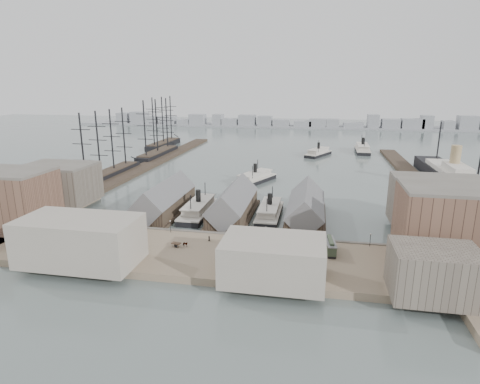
% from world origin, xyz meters
% --- Properties ---
extents(ground, '(900.00, 900.00, 0.00)m').
position_xyz_m(ground, '(0.00, 0.00, 0.00)').
color(ground, '#4E5B59').
rests_on(ground, ground).
extents(quay, '(180.00, 30.00, 2.00)m').
position_xyz_m(quay, '(0.00, -20.00, 1.00)').
color(quay, '#786651').
rests_on(quay, ground).
extents(seawall, '(180.00, 1.20, 2.30)m').
position_xyz_m(seawall, '(0.00, -5.20, 1.15)').
color(seawall, '#59544C').
rests_on(seawall, ground).
extents(west_wharf, '(10.00, 220.00, 1.60)m').
position_xyz_m(west_wharf, '(-68.00, 100.00, 0.80)').
color(west_wharf, '#2D231C').
rests_on(west_wharf, ground).
extents(east_wharf, '(10.00, 180.00, 1.60)m').
position_xyz_m(east_wharf, '(78.00, 90.00, 0.80)').
color(east_wharf, '#2D231C').
rests_on(east_wharf, ground).
extents(ferry_shed_west, '(14.00, 42.00, 12.60)m').
position_xyz_m(ferry_shed_west, '(-26.00, 16.88, 4.64)').
color(ferry_shed_west, '#2D231C').
rests_on(ferry_shed_west, ground).
extents(ferry_shed_center, '(14.00, 42.00, 12.60)m').
position_xyz_m(ferry_shed_center, '(0.00, 16.88, 4.64)').
color(ferry_shed_center, '#2D231C').
rests_on(ferry_shed_center, ground).
extents(ferry_shed_east, '(14.00, 42.00, 12.60)m').
position_xyz_m(ferry_shed_east, '(26.00, 16.88, 4.64)').
color(ferry_shed_east, '#2D231C').
rests_on(ferry_shed_east, ground).
extents(warehouse_west_front, '(32.00, 18.00, 18.00)m').
position_xyz_m(warehouse_west_front, '(-70.00, -12.00, 11.00)').
color(warehouse_west_front, brown).
rests_on(warehouse_west_front, west_land).
extents(warehouse_west_back, '(26.00, 20.00, 14.00)m').
position_xyz_m(warehouse_west_back, '(-70.00, 18.00, 9.00)').
color(warehouse_west_back, '#60564C').
rests_on(warehouse_west_back, west_land).
extents(warehouse_east_front, '(30.00, 18.00, 19.00)m').
position_xyz_m(warehouse_east_front, '(66.00, -12.00, 11.50)').
color(warehouse_east_front, brown).
rests_on(warehouse_east_front, east_land).
extents(warehouse_east_back, '(28.00, 20.00, 15.00)m').
position_xyz_m(warehouse_east_back, '(68.00, 15.00, 9.50)').
color(warehouse_east_back, '#60564C').
rests_on(warehouse_east_back, east_land).
extents(street_bldg_center, '(24.00, 16.00, 10.00)m').
position_xyz_m(street_bldg_center, '(20.00, -32.00, 7.00)').
color(street_bldg_center, gray).
rests_on(street_bldg_center, quay).
extents(street_bldg_west, '(30.00, 16.00, 12.00)m').
position_xyz_m(street_bldg_west, '(-30.00, -32.00, 8.00)').
color(street_bldg_west, gray).
rests_on(street_bldg_west, quay).
extents(street_bldg_east, '(18.00, 14.00, 11.00)m').
position_xyz_m(street_bldg_east, '(55.00, -33.00, 7.50)').
color(street_bldg_east, '#60564C').
rests_on(street_bldg_east, quay).
extents(lamp_post_far_w, '(0.44, 0.44, 3.92)m').
position_xyz_m(lamp_post_far_w, '(-45.00, -7.00, 4.71)').
color(lamp_post_far_w, black).
rests_on(lamp_post_far_w, quay).
extents(lamp_post_near_w, '(0.44, 0.44, 3.92)m').
position_xyz_m(lamp_post_near_w, '(-15.00, -7.00, 4.71)').
color(lamp_post_near_w, black).
rests_on(lamp_post_near_w, quay).
extents(lamp_post_near_e, '(0.44, 0.44, 3.92)m').
position_xyz_m(lamp_post_near_e, '(15.00, -7.00, 4.71)').
color(lamp_post_near_e, black).
rests_on(lamp_post_near_e, quay).
extents(lamp_post_far_e, '(0.44, 0.44, 3.92)m').
position_xyz_m(lamp_post_far_e, '(45.00, -7.00, 4.71)').
color(lamp_post_far_e, black).
rests_on(lamp_post_far_e, quay).
extents(far_shore, '(500.00, 40.00, 15.72)m').
position_xyz_m(far_shore, '(-2.07, 334.14, 3.91)').
color(far_shore, gray).
rests_on(far_shore, ground).
extents(ferry_docked_west, '(8.53, 28.43, 10.15)m').
position_xyz_m(ferry_docked_west, '(-13.00, 16.83, 2.38)').
color(ferry_docked_west, black).
rests_on(ferry_docked_west, ground).
extents(ferry_docked_east, '(7.91, 26.36, 9.41)m').
position_xyz_m(ferry_docked_east, '(13.00, 19.51, 2.21)').
color(ferry_docked_east, black).
rests_on(ferry_docked_east, ground).
extents(ferry_open_near, '(18.90, 28.79, 9.93)m').
position_xyz_m(ferry_open_near, '(-0.37, 70.93, 2.33)').
color(ferry_open_near, black).
rests_on(ferry_open_near, ground).
extents(ferry_open_mid, '(18.62, 27.74, 9.59)m').
position_xyz_m(ferry_open_mid, '(29.76, 153.58, 2.25)').
color(ferry_open_mid, black).
rests_on(ferry_open_mid, ground).
extents(ferry_open_far, '(9.89, 31.07, 11.03)m').
position_xyz_m(ferry_open_far, '(60.39, 174.05, 2.58)').
color(ferry_open_far, black).
rests_on(ferry_open_far, ground).
extents(sailing_ship_near, '(8.41, 57.92, 34.57)m').
position_xyz_m(sailing_ship_near, '(-76.16, 65.83, 2.54)').
color(sailing_ship_near, black).
rests_on(sailing_ship_near, ground).
extents(sailing_ship_mid, '(9.12, 52.68, 37.48)m').
position_xyz_m(sailing_ship_mid, '(-74.80, 129.42, 2.68)').
color(sailing_ship_mid, black).
rests_on(sailing_ship_mid, ground).
extents(sailing_ship_far, '(9.17, 50.92, 37.68)m').
position_xyz_m(sailing_ship_far, '(-87.40, 171.84, 2.72)').
color(sailing_ship_far, black).
rests_on(sailing_ship_far, ground).
extents(ocean_steamer, '(13.41, 98.01, 19.60)m').
position_xyz_m(ocean_steamer, '(92.00, 80.09, 4.22)').
color(ocean_steamer, black).
rests_on(ocean_steamer, ground).
extents(tram, '(3.43, 9.73, 3.39)m').
position_xyz_m(tram, '(33.67, -13.43, 3.74)').
color(tram, black).
rests_on(tram, quay).
extents(horse_cart_left, '(4.79, 3.26, 1.62)m').
position_xyz_m(horse_cart_left, '(-36.82, -13.11, 2.82)').
color(horse_cart_left, black).
rests_on(horse_cart_left, quay).
extents(horse_cart_center, '(4.91, 2.06, 1.49)m').
position_xyz_m(horse_cart_center, '(-7.73, -17.34, 2.78)').
color(horse_cart_center, black).
rests_on(horse_cart_center, quay).
extents(horse_cart_right, '(4.81, 2.22, 1.73)m').
position_xyz_m(horse_cart_right, '(24.83, -23.58, 2.86)').
color(horse_cart_right, black).
rests_on(horse_cart_right, quay).
extents(pedestrian_0, '(0.72, 0.63, 1.64)m').
position_xyz_m(pedestrian_0, '(-44.91, -8.57, 2.82)').
color(pedestrian_0, black).
rests_on(pedestrian_0, quay).
extents(pedestrian_1, '(0.84, 0.99, 1.77)m').
position_xyz_m(pedestrian_1, '(-42.60, -23.45, 2.89)').
color(pedestrian_1, black).
rests_on(pedestrian_1, quay).
extents(pedestrian_2, '(0.80, 1.14, 1.62)m').
position_xyz_m(pedestrian_2, '(-28.15, -9.96, 2.81)').
color(pedestrian_2, black).
rests_on(pedestrian_2, quay).
extents(pedestrian_3, '(0.88, 1.07, 1.71)m').
position_xyz_m(pedestrian_3, '(-17.75, -22.14, 2.85)').
color(pedestrian_3, black).
rests_on(pedestrian_3, quay).
extents(pedestrian_4, '(0.93, 0.88, 1.60)m').
position_xyz_m(pedestrian_4, '(-1.22, -11.75, 2.80)').
color(pedestrian_4, black).
rests_on(pedestrian_4, quay).
extents(pedestrian_5, '(0.72, 0.61, 1.68)m').
position_xyz_m(pedestrian_5, '(4.60, -16.51, 2.84)').
color(pedestrian_5, black).
rests_on(pedestrian_5, quay).
extents(pedestrian_6, '(0.82, 0.98, 1.81)m').
position_xyz_m(pedestrian_6, '(22.70, -8.00, 2.91)').
color(pedestrian_6, black).
rests_on(pedestrian_6, quay).
extents(pedestrian_7, '(1.35, 1.15, 1.82)m').
position_xyz_m(pedestrian_7, '(31.67, -23.46, 2.91)').
color(pedestrian_7, black).
rests_on(pedestrian_7, quay).
extents(pedestrian_8, '(1.06, 0.58, 1.71)m').
position_xyz_m(pedestrian_8, '(34.77, -14.09, 2.85)').
color(pedestrian_8, black).
rests_on(pedestrian_8, quay).
extents(pedestrian_9, '(0.87, 0.91, 1.57)m').
position_xyz_m(pedestrian_9, '(52.12, -23.56, 2.78)').
color(pedestrian_9, black).
rests_on(pedestrian_9, quay).
extents(pedestrian_10, '(0.82, 1.02, 1.62)m').
position_xyz_m(pedestrian_10, '(-24.09, -26.61, 2.81)').
color(pedestrian_10, black).
rests_on(pedestrian_10, quay).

